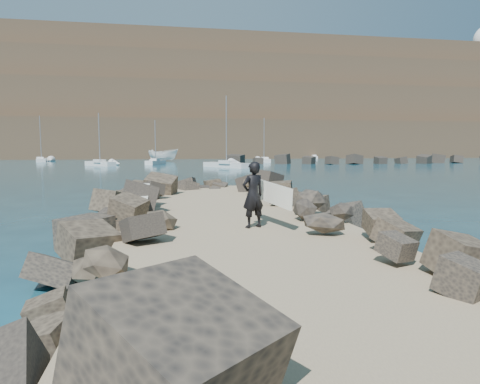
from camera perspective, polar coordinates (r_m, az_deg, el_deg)
The scene contains 16 objects.
ground at distance 12.19m, azimuth -0.81°, elevation -6.55°, with size 800.00×800.00×0.00m, color #0F384C.
jetty at distance 10.21m, azimuth 0.97°, elevation -7.29°, with size 6.00×26.00×0.60m, color #8C7759.
riprap_left at distance 10.53m, azimuth -15.35°, elevation -5.98°, with size 2.60×22.00×1.00m, color black.
riprap_right at distance 11.52m, azimuth 14.86°, elevation -4.95°, with size 2.60×22.00×1.00m, color black.
breakwater_secondary at distance 76.30m, azimuth 19.04°, elevation 4.05°, with size 52.00×4.00×1.20m, color black.
headland at distance 172.69m, azimuth -6.04°, elevation 10.30°, with size 360.00×140.00×32.00m, color #2D4919.
surfboard_resting at distance 13.43m, azimuth -13.42°, elevation -1.05°, with size 0.61×2.44×0.08m, color silver.
boat_imported at distance 86.88m, azimuth -10.20°, elevation 4.87°, with size 2.37×6.31×2.44m, color white.
surfer_with_board at distance 10.86m, azimuth 2.08°, elevation -0.34°, with size 1.11×2.04×1.68m.
sailboat_f at distance 108.06m, azimuth 9.74°, elevation 4.60°, with size 2.04×5.70×6.89m.
sailboat_a at distance 66.09m, azimuth -18.16°, elevation 3.62°, with size 5.06×5.96×7.84m.
sailboat_e at distance 89.53m, azimuth -24.96°, elevation 3.88°, with size 3.22×7.49×8.80m.
sailboat_b at distance 69.95m, azimuth -11.18°, elevation 3.91°, with size 3.25×5.92×7.17m.
sailboat_c at distance 57.96m, azimuth -1.81°, elevation 3.63°, with size 5.77×7.91×9.73m.
sailboat_d at distance 79.89m, azimuth 3.22°, elevation 4.25°, with size 2.10×6.97×8.30m.
headland_buildings at distance 167.96m, azimuth -3.50°, elevation 16.63°, with size 137.50×30.50×5.00m.
Camera 1 is at (-1.88, -11.76, 2.63)m, focal length 32.00 mm.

